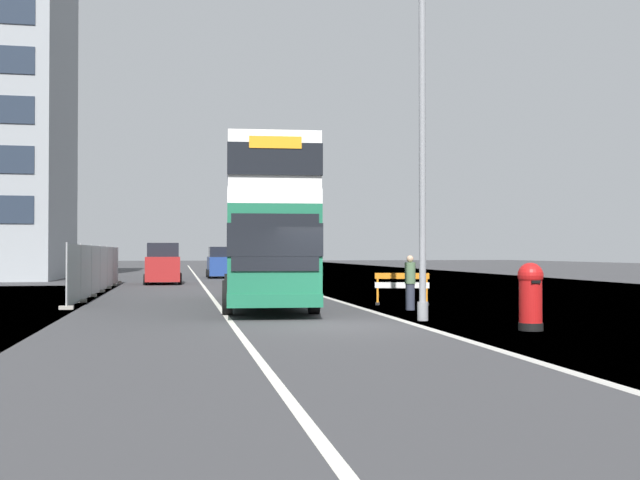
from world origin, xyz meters
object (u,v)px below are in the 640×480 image
(lamppost_foreground, at_px, (422,160))
(pedestrian_at_kerb, at_px, (410,283))
(car_receding_mid, at_px, (221,263))
(red_pillar_postbox, at_px, (531,293))
(double_decker_bus, at_px, (266,226))
(roadworks_barrier, at_px, (402,285))
(car_oncoming_near, at_px, (163,265))

(lamppost_foreground, xyz_separation_m, pedestrian_at_kerb, (0.77, 3.50, -3.40))
(pedestrian_at_kerb, bearing_deg, lamppost_foreground, -102.46)
(car_receding_mid, bearing_deg, red_pillar_postbox, -82.17)
(double_decker_bus, bearing_deg, roadworks_barrier, -5.49)
(car_oncoming_near, xyz_separation_m, car_receding_mid, (3.82, 9.57, -0.06))
(double_decker_bus, bearing_deg, car_receding_mid, 89.84)
(car_receding_mid, distance_m, pedestrian_at_kerb, 30.80)
(lamppost_foreground, height_order, car_oncoming_near, lamppost_foreground)
(roadworks_barrier, relative_size, pedestrian_at_kerb, 1.09)
(car_oncoming_near, bearing_deg, roadworks_barrier, -65.76)
(lamppost_foreground, height_order, roadworks_barrier, lamppost_foreground)
(red_pillar_postbox, xyz_separation_m, roadworks_barrier, (-0.47, 8.57, -0.17))
(double_decker_bus, xyz_separation_m, red_pillar_postbox, (5.14, -9.02, -1.84))
(roadworks_barrier, distance_m, car_oncoming_near, 20.49)
(car_oncoming_near, relative_size, car_receding_mid, 0.92)
(car_receding_mid, bearing_deg, double_decker_bus, -90.16)
(car_oncoming_near, xyz_separation_m, pedestrian_at_kerb, (7.98, -20.94, -0.23))
(double_decker_bus, bearing_deg, red_pillar_postbox, -60.33)
(double_decker_bus, distance_m, lamppost_foreground, 7.28)
(red_pillar_postbox, height_order, car_receding_mid, car_receding_mid)
(roadworks_barrier, bearing_deg, pedestrian_at_kerb, -100.85)
(pedestrian_at_kerb, bearing_deg, double_decker_bus, 147.38)
(lamppost_foreground, height_order, car_receding_mid, lamppost_foreground)
(car_oncoming_near, height_order, pedestrian_at_kerb, car_oncoming_near)
(roadworks_barrier, bearing_deg, car_receding_mid, 99.24)
(red_pillar_postbox, height_order, roadworks_barrier, red_pillar_postbox)
(car_oncoming_near, bearing_deg, double_decker_bus, -78.41)
(roadworks_barrier, xyz_separation_m, car_receding_mid, (-4.59, 28.25, 0.33))
(double_decker_bus, height_order, car_oncoming_near, double_decker_bus)
(double_decker_bus, relative_size, pedestrian_at_kerb, 6.67)
(car_oncoming_near, bearing_deg, red_pillar_postbox, -71.96)
(double_decker_bus, distance_m, pedestrian_at_kerb, 5.36)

